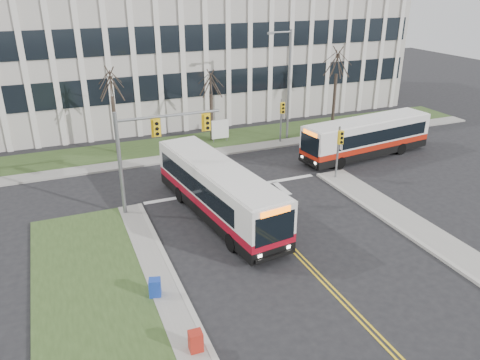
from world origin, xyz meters
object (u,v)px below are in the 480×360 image
Objects in this scene: streetlight at (287,80)px; newspaper_box_blue at (155,289)px; bus_cross at (366,138)px; newspaper_box_red at (196,343)px; directory_sign at (220,130)px; bus_main at (218,192)px.

newspaper_box_blue is at bearing -131.44° from streetlight.
streetlight is 0.83× the size of bus_cross.
directory_sign is at bearing 70.39° from newspaper_box_red.
bus_main reaches higher than bus_cross.
bus_main is 12.34× the size of newspaper_box_red.
bus_cross is 24.11m from newspaper_box_red.
streetlight reaches higher than bus_cross.
newspaper_box_blue is at bearing -137.38° from bus_main.
directory_sign is 13.54m from bus_main.
newspaper_box_blue is at bearing -66.68° from bus_cross.
streetlight is 0.78× the size of bus_main.
bus_main is 15.10m from bus_cross.
directory_sign reaches higher than newspaper_box_red.
newspaper_box_red is at bearing -58.05° from bus_cross.
newspaper_box_blue is at bearing -117.84° from directory_sign.
bus_cross is 11.66× the size of newspaper_box_red.
bus_cross is at bearing 46.90° from newspaper_box_blue.
streetlight reaches higher than bus_main.
directory_sign is at bearing 78.58° from newspaper_box_blue.
newspaper_box_red is at bearing -112.33° from directory_sign.
streetlight is 15.77m from bus_main.
bus_main reaches higher than newspaper_box_blue.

